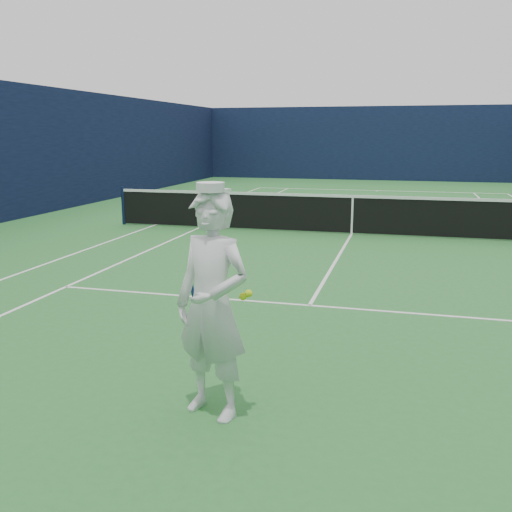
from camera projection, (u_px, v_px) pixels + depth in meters
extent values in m
plane|color=#296D2E|center=(351.00, 234.00, 14.53)|extent=(80.00, 80.00, 0.00)
cube|color=white|center=(377.00, 191.00, 25.77)|extent=(11.03, 0.06, 0.01)
cube|color=white|center=(154.00, 226.00, 15.91)|extent=(0.06, 23.83, 0.01)
cube|color=white|center=(200.00, 228.00, 15.57)|extent=(0.06, 23.77, 0.01)
cube|color=white|center=(369.00, 205.00, 20.58)|extent=(8.23, 0.06, 0.01)
cube|color=white|center=(309.00, 306.00, 8.49)|extent=(8.23, 0.06, 0.01)
cube|color=white|center=(352.00, 234.00, 14.53)|extent=(0.06, 12.80, 0.01)
cube|color=white|center=(377.00, 191.00, 25.62)|extent=(0.06, 0.30, 0.01)
cube|color=#0D1633|center=(385.00, 144.00, 31.13)|extent=(20.12, 0.12, 4.00)
cube|color=#0E1436|center=(9.00, 152.00, 16.62)|extent=(0.12, 36.12, 4.00)
cylinder|color=#141E4C|center=(123.00, 206.00, 16.03)|extent=(0.09, 0.09, 1.07)
cube|color=black|center=(352.00, 215.00, 14.43)|extent=(12.79, 0.02, 0.92)
cube|color=white|center=(353.00, 196.00, 14.33)|extent=(12.79, 0.04, 0.07)
cube|color=white|center=(352.00, 216.00, 14.44)|extent=(0.05, 0.03, 0.94)
imported|color=white|center=(212.00, 306.00, 5.01)|extent=(0.86, 0.70, 2.05)
cylinder|color=white|center=(210.00, 187.00, 4.80)|extent=(0.24, 0.24, 0.08)
cube|color=white|center=(220.00, 189.00, 4.91)|extent=(0.20, 0.15, 0.02)
cylinder|color=navy|center=(193.00, 294.00, 5.22)|extent=(0.06, 0.10, 0.22)
cube|color=navy|center=(196.00, 311.00, 5.31)|extent=(0.03, 0.03, 0.14)
torus|color=navy|center=(202.00, 330.00, 5.40)|extent=(0.31, 0.19, 0.29)
cube|color=beige|center=(202.00, 330.00, 5.40)|extent=(0.21, 0.07, 0.30)
sphere|color=#DFF21B|center=(243.00, 297.00, 4.94)|extent=(0.07, 0.07, 0.07)
sphere|color=#DFF21B|center=(249.00, 293.00, 4.92)|extent=(0.07, 0.07, 0.07)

